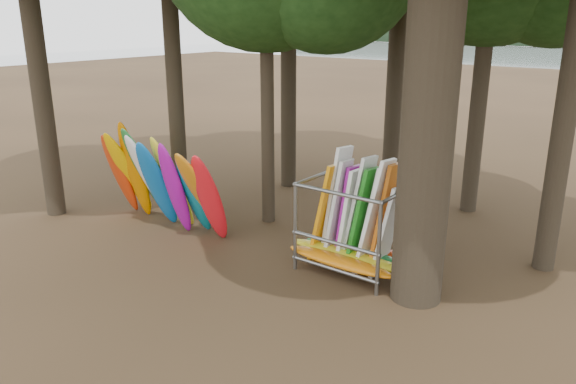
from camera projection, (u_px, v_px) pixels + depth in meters
The scene contains 3 objects.
ground at pixel (254, 261), 13.97m from camera, with size 120.00×120.00×0.00m, color #47331E.
kayak_row at pixel (162, 183), 15.74m from camera, with size 4.73×1.95×3.14m.
storage_rack at pixel (353, 230), 13.17m from camera, with size 3.24×1.57×2.91m.
Camera 1 is at (8.43, -9.68, 5.84)m, focal length 35.00 mm.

